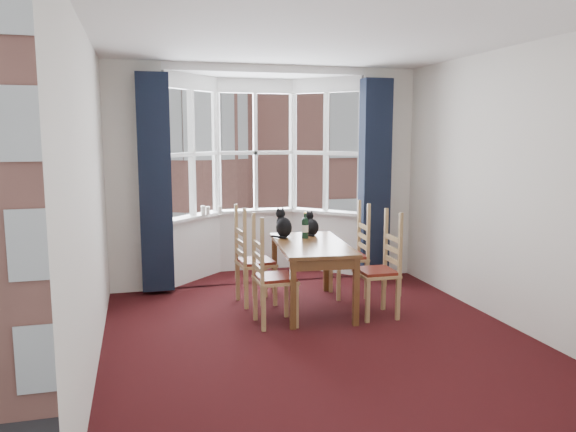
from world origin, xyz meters
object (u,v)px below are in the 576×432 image
object	(u,v)px
chair_right_far	(356,257)
cat_right	(312,226)
candle_short	(208,211)
candle_extra	(220,210)
wine_bottle	(305,227)
chair_left_far	(248,264)
cat_left	(283,226)
chair_right_near	(384,273)
chair_left_near	(267,280)
candle_tall	(203,211)
dining_table	(312,251)

from	to	relation	value
chair_right_far	cat_right	bearing A→B (deg)	166.51
candle_short	candle_extra	world-z (taller)	candle_short
wine_bottle	candle_short	xyz separation A→B (m)	(-0.96, 1.33, 0.05)
chair_left_far	cat_left	size ratio (longest dim) A/B	2.59
chair_right_near	cat_left	distance (m)	1.31
chair_right_far	wine_bottle	bearing A→B (deg)	-175.27
chair_left_near	chair_right_near	size ratio (longest dim) A/B	1.00
cat_right	wine_bottle	xyz separation A→B (m)	(-0.14, -0.18, 0.02)
chair_right_near	cat_right	distance (m)	1.13
chair_right_near	candle_extra	distance (m)	2.59
wine_bottle	cat_left	bearing A→B (deg)	147.35
chair_left_far	chair_right_far	bearing A→B (deg)	0.25
wine_bottle	chair_left_far	bearing A→B (deg)	175.78
cat_left	cat_right	distance (m)	0.36
chair_left_near	chair_left_far	bearing A→B (deg)	93.17
chair_right_far	cat_right	size ratio (longest dim) A/B	3.11
cat_right	candle_tall	xyz separation A→B (m)	(-1.16, 1.12, 0.08)
chair_right_far	wine_bottle	xyz separation A→B (m)	(-0.66, -0.05, 0.41)
candle_short	candle_extra	xyz separation A→B (m)	(0.17, 0.02, -0.00)
chair_right_far	cat_left	bearing A→B (deg)	174.35
chair_left_far	candle_short	world-z (taller)	candle_short
chair_left_far	cat_left	xyz separation A→B (m)	(0.44, 0.09, 0.41)
candle_extra	chair_right_near	bearing A→B (deg)	-55.07
dining_table	chair_left_far	xyz separation A→B (m)	(-0.65, 0.34, -0.18)
chair_left_far	wine_bottle	xyz separation A→B (m)	(0.66, -0.05, 0.41)
dining_table	chair_right_far	distance (m)	0.77
chair_right_far	wine_bottle	world-z (taller)	wine_bottle
chair_right_near	candle_extra	xyz separation A→B (m)	(-1.46, 2.09, 0.45)
cat_left	candle_short	bearing A→B (deg)	121.88
cat_left	candle_tall	bearing A→B (deg)	124.74
wine_bottle	chair_right_near	bearing A→B (deg)	-47.99
chair_left_far	candle_extra	size ratio (longest dim) A/B	8.45
chair_left_far	candle_short	size ratio (longest dim) A/B	8.26
chair_left_far	candle_tall	distance (m)	1.38
chair_left_far	candle_tall	xyz separation A→B (m)	(-0.36, 1.25, 0.46)
dining_table	candle_extra	distance (m)	1.83
candle_short	chair_right_far	bearing A→B (deg)	-38.22
chair_left_near	chair_right_far	size ratio (longest dim) A/B	1.00
dining_table	chair_left_far	bearing A→B (deg)	152.64
dining_table	wine_bottle	size ratio (longest dim) A/B	4.81
dining_table	chair_left_far	size ratio (longest dim) A/B	1.59
chair_right_far	candle_short	world-z (taller)	candle_short
dining_table	candle_tall	size ratio (longest dim) A/B	11.71
cat_left	candle_tall	size ratio (longest dim) A/B	2.84
dining_table	chair_right_near	world-z (taller)	chair_right_near
chair_right_far	candle_tall	xyz separation A→B (m)	(-1.68, 1.24, 0.46)
chair_left_far	candle_extra	bearing A→B (deg)	95.76
chair_right_near	candle_short	world-z (taller)	candle_short
dining_table	cat_left	bearing A→B (deg)	116.16
dining_table	chair_right_far	xyz separation A→B (m)	(0.67, 0.34, -0.18)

